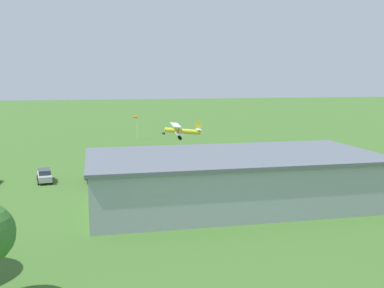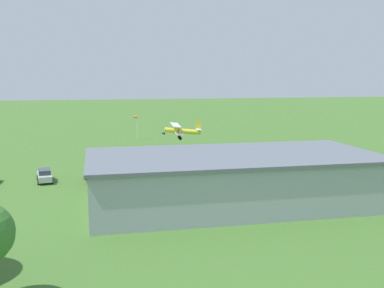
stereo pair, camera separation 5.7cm
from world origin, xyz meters
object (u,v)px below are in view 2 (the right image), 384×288
at_px(windsock, 134,118).
at_px(car_silver, 45,175).
at_px(person_watching_takeoff, 227,165).
at_px(person_by_parked_cars, 260,165).
at_px(person_near_hangar_door, 130,168).
at_px(hangar, 233,179).
at_px(person_at_fence_line, 266,161).
at_px(person_beside_truck, 254,167).
at_px(biplane, 181,130).
at_px(car_yellow, 290,164).
at_px(car_red, 94,175).

bearing_deg(windsock, car_silver, 68.11).
bearing_deg(person_watching_takeoff, person_by_parked_cars, 167.67).
relative_size(person_near_hangar_door, windsock, 0.31).
height_order(hangar, person_near_hangar_door, hangar).
bearing_deg(person_by_parked_cars, person_at_fence_line, -128.38).
bearing_deg(hangar, windsock, -83.63).
relative_size(person_near_hangar_door, person_at_fence_line, 1.05).
distance_m(person_near_hangar_door, person_beside_truck, 17.99).
bearing_deg(person_by_parked_cars, biplane, -69.81).
bearing_deg(person_by_parked_cars, car_yellow, 174.53).
xyz_separation_m(hangar, windsock, (5.94, -53.18, 1.95)).
bearing_deg(biplane, windsock, -65.28).
xyz_separation_m(car_yellow, person_watching_takeoff, (9.43, -1.48, 0.01)).
bearing_deg(windsock, person_by_parked_cars, 112.17).
height_order(hangar, car_yellow, hangar).
height_order(person_near_hangar_door, person_by_parked_cars, person_near_hangar_door).
distance_m(biplane, car_red, 28.65).
distance_m(hangar, person_beside_truck, 16.97).
bearing_deg(hangar, car_red, -42.98).
distance_m(hangar, biplane, 37.33).
bearing_deg(windsock, person_beside_truck, 109.87).
bearing_deg(biplane, person_at_fence_line, 118.20).
bearing_deg(person_beside_truck, car_red, 2.53).
bearing_deg(windsock, hangar, 96.37).
bearing_deg(car_silver, biplane, -135.59).
xyz_separation_m(car_yellow, person_by_parked_cars, (4.69, -0.45, -0.05)).
relative_size(person_beside_truck, person_watching_takeoff, 0.92).
distance_m(person_beside_truck, person_watching_takeoff, 4.15).
bearing_deg(windsock, biplane, 114.72).
bearing_deg(car_yellow, hangar, 48.53).
relative_size(car_yellow, person_near_hangar_door, 2.77).
xyz_separation_m(car_yellow, car_silver, (35.07, 0.51, 0.03)).
distance_m(biplane, person_near_hangar_door, 22.38).
relative_size(person_near_hangar_door, person_watching_takeoff, 0.98).
height_order(car_silver, windsock, windsock).
distance_m(car_red, windsock, 40.49).
relative_size(car_red, person_beside_truck, 2.67).
distance_m(hangar, car_red, 20.44).
xyz_separation_m(person_near_hangar_door, person_by_parked_cars, (-18.95, 1.99, -0.04)).
height_order(person_at_fence_line, windsock, windsock).
height_order(person_beside_truck, windsock, windsock).
height_order(biplane, car_silver, biplane).
relative_size(car_silver, person_near_hangar_door, 2.94).
xyz_separation_m(hangar, car_red, (14.89, -13.88, -1.90)).
bearing_deg(car_yellow, person_near_hangar_door, -5.88).
bearing_deg(person_at_fence_line, windsock, -63.39).
xyz_separation_m(hangar, car_yellow, (-13.85, -15.67, -1.92)).
distance_m(car_red, person_beside_truck, 22.82).
bearing_deg(person_beside_truck, person_by_parked_cars, -135.38).
bearing_deg(hangar, biplane, -92.11).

